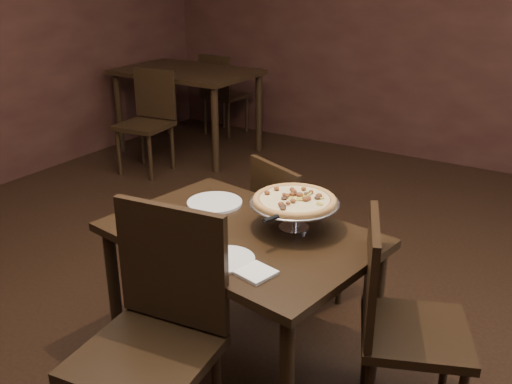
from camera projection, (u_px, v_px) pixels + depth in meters
The scene contains 16 objects.
room at pixel (240, 68), 2.26m from camera, with size 6.04×7.04×2.84m.
dining_table at pixel (240, 250), 2.50m from camera, with size 1.24×0.92×0.71m.
background_table at pixel (187, 81), 5.58m from camera, with size 1.32×0.88×0.82m.
pizza_stand at pixel (295, 201), 2.45m from camera, with size 0.39×0.39×0.16m.
parmesan_shaker at pixel (207, 228), 2.39m from camera, with size 0.06×0.06×0.10m.
pepper_flake_shaker at pixel (207, 236), 2.32m from camera, with size 0.05×0.05×0.09m.
packet_caddy at pixel (154, 211), 2.60m from camera, with size 0.08×0.08×0.06m.
napkin_stack at pixel (256, 273), 2.12m from camera, with size 0.12×0.12×0.01m, color white.
plate_left at pixel (215, 203), 2.74m from camera, with size 0.27×0.27×0.01m, color silver.
plate_near at pixel (227, 259), 2.22m from camera, with size 0.22×0.22×0.01m, color silver.
serving_spatula at pixel (275, 218), 2.29m from camera, with size 0.14×0.14×0.02m.
chair_far at pixel (291, 229), 3.06m from camera, with size 0.52×0.52×0.85m.
chair_near at pixel (156, 331), 2.09m from camera, with size 0.51×0.51×0.99m.
chair_side at pixel (398, 318), 2.25m from camera, with size 0.55×0.55×0.90m.
bg_chair_far at pixel (221, 91), 6.23m from camera, with size 0.44×0.44×0.88m.
bg_chair_near at pixel (148, 117), 5.14m from camera, with size 0.47×0.47×0.91m.
Camera 1 is at (1.32, -1.88, 1.80)m, focal length 40.00 mm.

